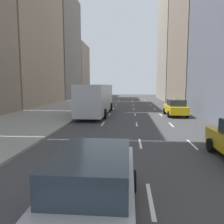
% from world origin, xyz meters
% --- Properties ---
extents(sidewalk_left, '(8.00, 66.00, 0.15)m').
position_xyz_m(sidewalk_left, '(-7.00, 27.00, 0.07)').
color(sidewalk_left, gray).
rests_on(sidewalk_left, ground).
extents(lane_markings, '(5.72, 56.00, 0.01)m').
position_xyz_m(lane_markings, '(2.60, 23.00, 0.01)').
color(lane_markings, white).
rests_on(lane_markings, ground).
extents(building_row_left, '(6.00, 72.39, 36.32)m').
position_xyz_m(building_row_left, '(-14.00, 32.83, 13.62)').
color(building_row_left, gray).
rests_on(building_row_left, ground).
extents(taxi_second, '(2.02, 4.40, 1.87)m').
position_xyz_m(taxi_second, '(6.80, 25.33, 0.88)').
color(taxi_second, yellow).
rests_on(taxi_second, ground).
extents(sedan_black_near, '(2.02, 4.85, 1.76)m').
position_xyz_m(sedan_black_near, '(1.20, 6.87, 0.90)').
color(sedan_black_near, '#9EA0A5').
rests_on(sedan_black_near, ground).
extents(city_bus, '(2.80, 11.61, 3.25)m').
position_xyz_m(city_bus, '(-1.61, 25.88, 1.79)').
color(city_bus, '#B7BCC1').
rests_on(city_bus, ground).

